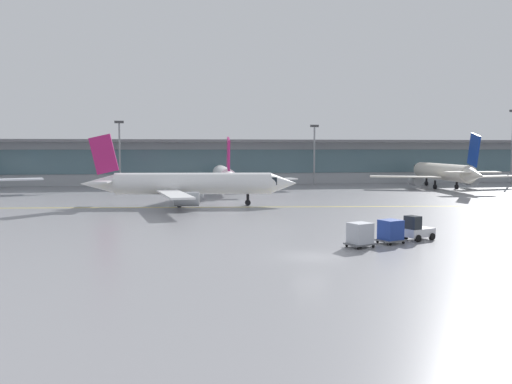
# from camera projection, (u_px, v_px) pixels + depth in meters

# --- Properties ---
(ground_plane) EXTENTS (400.00, 400.00, 0.00)m
(ground_plane) POSITION_uv_depth(u_px,v_px,m) (311.00, 257.00, 37.95)
(ground_plane) COLOR gray
(taxiway_centreline_stripe) EXTENTS (109.46, 11.62, 0.01)m
(taxiway_centreline_stripe) POSITION_uv_depth(u_px,v_px,m) (194.00, 207.00, 69.87)
(taxiway_centreline_stripe) COLOR yellow
(taxiway_centreline_stripe) RESTS_ON ground_plane
(terminal_concourse) EXTENTS (182.79, 11.00, 9.60)m
(terminal_concourse) POSITION_uv_depth(u_px,v_px,m) (223.00, 161.00, 116.80)
(terminal_concourse) COLOR #9EA3A8
(terminal_concourse) RESTS_ON ground_plane
(gate_airplane_1) EXTENTS (26.97, 28.92, 9.60)m
(gate_airplane_1) POSITION_uv_depth(u_px,v_px,m) (224.00, 175.00, 95.67)
(gate_airplane_1) COLOR white
(gate_airplane_1) RESTS_ON ground_plane
(gate_airplane_2) EXTENTS (29.20, 31.51, 10.43)m
(gate_airplane_2) POSITION_uv_depth(u_px,v_px,m) (443.00, 172.00, 102.43)
(gate_airplane_2) COLOR silver
(gate_airplane_2) RESTS_ON ground_plane
(taxiing_regional_jet) EXTENTS (29.35, 27.14, 9.72)m
(taxiing_regional_jet) POSITION_uv_depth(u_px,v_px,m) (191.00, 184.00, 71.59)
(taxiing_regional_jet) COLOR white
(taxiing_regional_jet) RESTS_ON ground_plane
(baggage_tug) EXTENTS (2.94, 2.38, 2.10)m
(baggage_tug) POSITION_uv_depth(u_px,v_px,m) (417.00, 230.00, 44.87)
(baggage_tug) COLOR silver
(baggage_tug) RESTS_ON ground_plane
(cargo_dolly_lead) EXTENTS (2.56, 2.29, 1.94)m
(cargo_dolly_lead) POSITION_uv_depth(u_px,v_px,m) (391.00, 231.00, 43.29)
(cargo_dolly_lead) COLOR #595B60
(cargo_dolly_lead) RESTS_ON ground_plane
(cargo_dolly_trailing) EXTENTS (2.56, 2.29, 1.94)m
(cargo_dolly_trailing) POSITION_uv_depth(u_px,v_px,m) (360.00, 234.00, 41.60)
(cargo_dolly_trailing) COLOR #595B60
(cargo_dolly_trailing) RESTS_ON ground_plane
(apron_light_mast_1) EXTENTS (1.80, 0.36, 13.21)m
(apron_light_mast_1) POSITION_uv_depth(u_px,v_px,m) (120.00, 151.00, 105.43)
(apron_light_mast_1) COLOR gray
(apron_light_mast_1) RESTS_ON ground_plane
(apron_light_mast_2) EXTENTS (1.80, 0.36, 12.70)m
(apron_light_mast_2) POSITION_uv_depth(u_px,v_px,m) (314.00, 152.00, 111.80)
(apron_light_mast_2) COLOR gray
(apron_light_mast_2) RESTS_ON ground_plane
(apron_light_mast_3) EXTENTS (1.80, 0.36, 16.19)m
(apron_light_mast_3) POSITION_uv_depth(u_px,v_px,m) (512.00, 144.00, 116.61)
(apron_light_mast_3) COLOR gray
(apron_light_mast_3) RESTS_ON ground_plane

